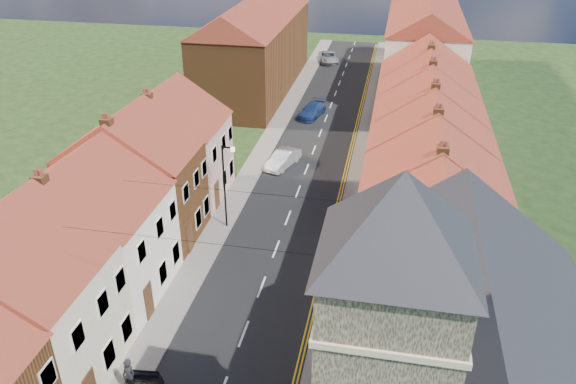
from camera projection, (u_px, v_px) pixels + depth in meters
The scene contains 21 objects.
road at pixel (307, 169), 46.63m from camera, with size 7.00×90.00×0.02m, color black.
pavement_left at pixel (255, 164), 47.36m from camera, with size 1.80×90.00×0.12m, color gray.
pavement_right at pixel (360, 173), 45.86m from camera, with size 1.80×90.00×0.12m, color gray.
church at pixel (450, 374), 19.23m from camera, with size 11.25×14.25×15.20m.
cottage_r_tudor at pixel (434, 254), 28.00m from camera, with size 8.30×5.20×9.00m.
cottage_r_white_near at pixel (431, 202), 32.65m from camera, with size 8.30×6.00×9.00m.
cottage_r_cream_mid at pixel (429, 163), 37.31m from camera, with size 8.30×5.20×9.00m.
cottage_r_pink at pixel (427, 133), 41.97m from camera, with size 8.30×6.00×9.00m.
cottage_r_white_far at pixel (426, 108), 46.63m from camera, with size 8.30×5.20×9.00m.
cottage_r_cream_far at pixel (425, 88), 51.29m from camera, with size 8.30×6.00×9.00m.
cottage_l_cream at pixel (12, 297), 24.97m from camera, with size 8.30×6.30×9.10m.
cottage_l_white at pixel (85, 226), 30.56m from camera, with size 8.30×6.90×8.80m.
cottage_l_brick_mid at pixel (133, 174), 35.75m from camera, with size 8.30×5.70×9.10m.
cottage_l_pink at pixel (168, 141), 40.83m from camera, with size 8.30×6.30×8.80m.
block_right_far at pixel (423, 40), 64.11m from camera, with size 8.30×24.20×10.50m.
block_left_far at pixel (255, 43), 62.96m from camera, with size 8.30×24.20×10.50m.
lamppost at pixel (225, 182), 36.97m from camera, with size 0.88×0.15×6.00m.
car_mid at pixel (283, 159), 46.82m from camera, with size 1.42×4.08×1.34m, color #B5B8BE.
car_far at pixel (312, 110), 57.20m from camera, with size 1.82×4.49×1.30m, color navy.
car_distant at pixel (329, 57), 75.20m from camera, with size 2.24×4.86×1.35m, color #ABAEB2.
pedestrian_left at pixel (129, 376), 25.42m from camera, with size 0.70×0.46×1.91m, color black.
Camera 1 is at (6.60, -11.42, 20.53)m, focal length 35.00 mm.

